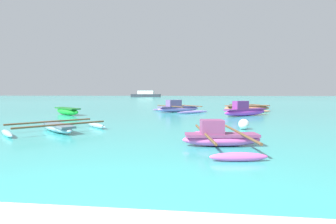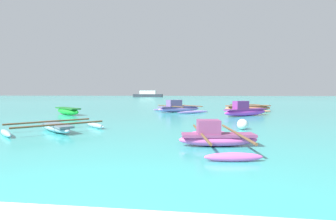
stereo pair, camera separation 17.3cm
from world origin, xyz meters
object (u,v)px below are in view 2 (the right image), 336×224
at_px(moored_boat_2, 68,111).
at_px(moored_boat_4, 178,108).
at_px(moored_boat_3, 248,108).
at_px(moored_boat_6, 246,107).
at_px(moored_boat_0, 217,137).
at_px(mooring_buoy_1, 242,124).
at_px(moored_boat_5, 245,111).
at_px(moored_boat_1, 55,127).
at_px(distant_ferry, 148,94).

relative_size(moored_boat_2, moored_boat_4, 0.59).
xyz_separation_m(moored_boat_3, moored_boat_6, (0.41, 3.39, -0.08)).
bearing_deg(moored_boat_0, mooring_buoy_1, 62.67).
bearing_deg(moored_boat_5, moored_boat_1, -174.82).
bearing_deg(moored_boat_5, moored_boat_6, 42.38).
height_order(moored_boat_5, moored_boat_6, moored_boat_5).
bearing_deg(distant_ferry, moored_boat_4, -76.51).
xyz_separation_m(moored_boat_1, moored_boat_2, (-3.35, 7.26, 0.10)).
distance_m(mooring_buoy_1, distant_ferry, 78.23).
xyz_separation_m(moored_boat_4, mooring_buoy_1, (3.40, -9.41, -0.10)).
distance_m(moored_boat_2, distant_ferry, 70.51).
bearing_deg(moored_boat_0, moored_boat_6, 70.25).
bearing_deg(moored_boat_4, moored_boat_5, -72.75).
relative_size(moored_boat_1, moored_boat_3, 0.93).
height_order(moored_boat_4, mooring_buoy_1, moored_boat_4).
bearing_deg(moored_boat_5, moored_boat_4, 108.32).
distance_m(moored_boat_1, moored_boat_4, 11.50).
bearing_deg(moored_boat_0, moored_boat_1, 153.45).
bearing_deg(moored_boat_3, moored_boat_5, -119.01).
height_order(moored_boat_2, moored_boat_5, moored_boat_5).
xyz_separation_m(moored_boat_3, moored_boat_5, (-0.96, -4.36, 0.09)).
xyz_separation_m(moored_boat_2, mooring_buoy_1, (10.63, -5.83, -0.05)).
xyz_separation_m(moored_boat_5, distant_ferry, (-20.45, 69.46, 0.53)).
height_order(moored_boat_0, moored_boat_4, moored_boat_4).
bearing_deg(mooring_buoy_1, moored_boat_4, 109.88).
bearing_deg(moored_boat_3, moored_boat_2, -175.65).
height_order(moored_boat_6, distant_ferry, distant_ferry).
bearing_deg(moored_boat_2, moored_boat_3, 59.84).
distance_m(moored_boat_1, moored_boat_2, 8.00).
bearing_deg(moored_boat_2, mooring_buoy_1, 10.10).
distance_m(moored_boat_2, moored_boat_6, 15.51).
bearing_deg(moored_boat_5, moored_boat_2, 144.90).
xyz_separation_m(moored_boat_6, mooring_buoy_1, (-2.49, -14.09, 0.04)).
distance_m(moored_boat_2, moored_boat_4, 8.06).
distance_m(moored_boat_0, moored_boat_2, 13.22).
distance_m(moored_boat_4, distant_ferry, 68.28).
height_order(moored_boat_1, distant_ferry, distant_ferry).
xyz_separation_m(moored_boat_5, mooring_buoy_1, (-1.13, -6.34, -0.13)).
bearing_deg(moored_boat_0, moored_boat_2, 127.47).
bearing_deg(moored_boat_1, moored_boat_3, 94.66).
distance_m(moored_boat_1, moored_boat_3, 15.32).
height_order(moored_boat_4, moored_boat_6, moored_boat_4).
bearing_deg(distant_ferry, moored_boat_6, -70.53).
relative_size(mooring_buoy_1, distant_ferry, 0.04).
xyz_separation_m(moored_boat_0, moored_boat_1, (-6.04, 2.05, -0.07)).
relative_size(moored_boat_4, moored_boat_5, 1.45).
bearing_deg(mooring_buoy_1, moored_boat_3, 78.99).
xyz_separation_m(moored_boat_0, distant_ferry, (-18.09, 79.28, 0.63)).
bearing_deg(moored_boat_3, distant_ferry, 91.57).
height_order(moored_boat_2, moored_boat_3, moored_boat_3).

